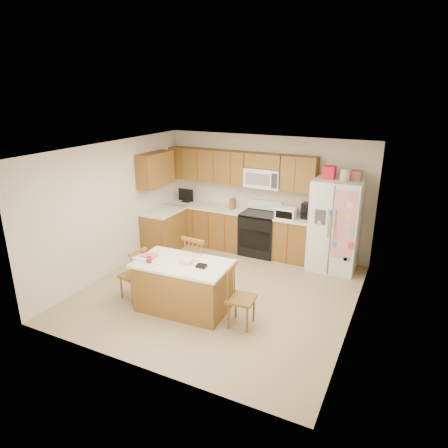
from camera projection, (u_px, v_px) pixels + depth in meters
The scene contains 9 objects.
ground at pixel (219, 291), 7.07m from camera, with size 4.50×4.50×0.00m, color #806B53.
room_shell at pixel (219, 214), 6.60m from camera, with size 4.60×4.60×2.52m.
cabinetry at pixel (216, 209), 8.70m from camera, with size 3.36×1.56×2.15m.
stove at pixel (260, 233), 8.56m from camera, with size 0.76×0.65×1.13m.
refrigerator at pixel (335, 224), 7.71m from camera, with size 0.90×0.79×2.04m.
island at pixel (183, 286), 6.40m from camera, with size 1.58×0.96×0.91m.
windsor_chair_left at pixel (134, 275), 6.73m from camera, with size 0.44×0.46×0.91m.
windsor_chair_back at pixel (199, 266), 6.87m from camera, with size 0.49×0.47×1.07m.
windsor_chair_right at pixel (240, 298), 5.95m from camera, with size 0.42×0.44×0.95m.
Camera 1 is at (2.85, -5.61, 3.43)m, focal length 32.00 mm.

